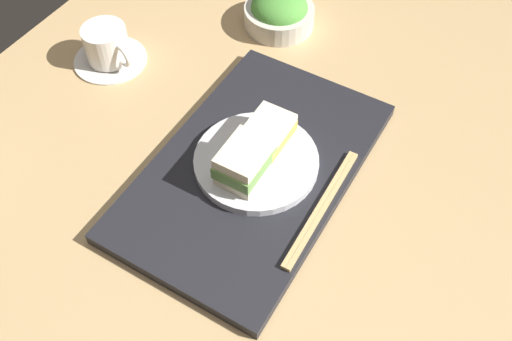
# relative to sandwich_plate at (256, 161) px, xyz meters

# --- Properties ---
(ground_plane) EXTENTS (1.40, 1.00, 0.03)m
(ground_plane) POSITION_rel_sandwich_plate_xyz_m (0.01, 0.05, -0.04)
(ground_plane) COLOR tan
(serving_tray) EXTENTS (0.46, 0.28, 0.02)m
(serving_tray) POSITION_rel_sandwich_plate_xyz_m (-0.00, 0.00, -0.02)
(serving_tray) COLOR black
(serving_tray) RESTS_ON ground_plane
(sandwich_plate) EXTENTS (0.19, 0.19, 0.01)m
(sandwich_plate) POSITION_rel_sandwich_plate_xyz_m (0.00, 0.00, 0.00)
(sandwich_plate) COLOR silver
(sandwich_plate) RESTS_ON serving_tray
(sandwich_near) EXTENTS (0.08, 0.06, 0.06)m
(sandwich_near) POSITION_rel_sandwich_plate_xyz_m (-0.03, 0.00, 0.04)
(sandwich_near) COLOR #EFE5C1
(sandwich_near) RESTS_ON sandwich_plate
(sandwich_far) EXTENTS (0.08, 0.06, 0.05)m
(sandwich_far) POSITION_rel_sandwich_plate_xyz_m (0.03, -0.00, 0.03)
(sandwich_far) COLOR #EFE5C1
(sandwich_far) RESTS_ON sandwich_plate
(salad_bowl) EXTENTS (0.13, 0.13, 0.07)m
(salad_bowl) POSITION_rel_sandwich_plate_xyz_m (0.33, 0.15, 0.00)
(salad_bowl) COLOR beige
(salad_bowl) RESTS_ON ground_plane
(chopsticks_pair) EXTENTS (0.23, 0.02, 0.01)m
(chopsticks_pair) POSITION_rel_sandwich_plate_xyz_m (-0.02, -0.12, -0.00)
(chopsticks_pair) COLOR tan
(chopsticks_pair) RESTS_ON serving_tray
(coffee_cup) EXTENTS (0.13, 0.13, 0.07)m
(coffee_cup) POSITION_rel_sandwich_plate_xyz_m (0.09, 0.36, 0.00)
(coffee_cup) COLOR silver
(coffee_cup) RESTS_ON ground_plane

